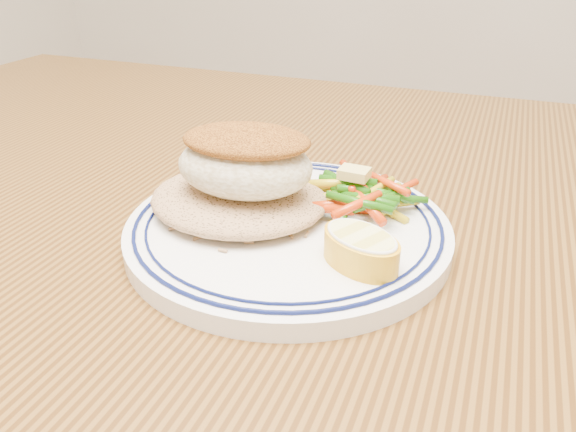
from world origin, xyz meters
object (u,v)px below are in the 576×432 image
Objects in this scene: vegetable_pile at (359,196)px; dining_table at (352,315)px; plate at (288,228)px; lemon_wedge at (361,248)px; fish_fillet at (245,160)px; rice_pilaf at (239,195)px.

dining_table is at bearing 98.32° from vegetable_pile.
vegetable_pile is (0.00, -0.01, 0.13)m from dining_table.
dining_table is 0.12m from plate.
plate is 0.08m from lemon_wedge.
fish_fillet is 1.49× the size of lemon_wedge.
vegetable_pile is at bearing 105.55° from lemon_wedge.
lemon_wedge is (0.02, -0.09, 0.12)m from dining_table.
fish_fillet reaches higher than vegetable_pile.
lemon_wedge is (0.02, -0.08, -0.00)m from vegetable_pile.
lemon_wedge is (0.11, -0.04, -0.00)m from rice_pilaf.
plate is 0.06m from vegetable_pile.
fish_fillet is 0.11m from lemon_wedge.
rice_pilaf is 1.29× the size of fish_fillet.
rice_pilaf is 1.92× the size of lemon_wedge.
rice_pilaf is at bearing -158.45° from vegetable_pile.
vegetable_pile reaches higher than dining_table.
vegetable_pile is at bearing -81.68° from dining_table.
plate is 2.28× the size of vegetable_pile.
rice_pilaf is at bearing 175.56° from plate.
lemon_wedge is at bearing -21.10° from rice_pilaf.
plate is 0.05m from rice_pilaf.
dining_table is at bearing 104.93° from lemon_wedge.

